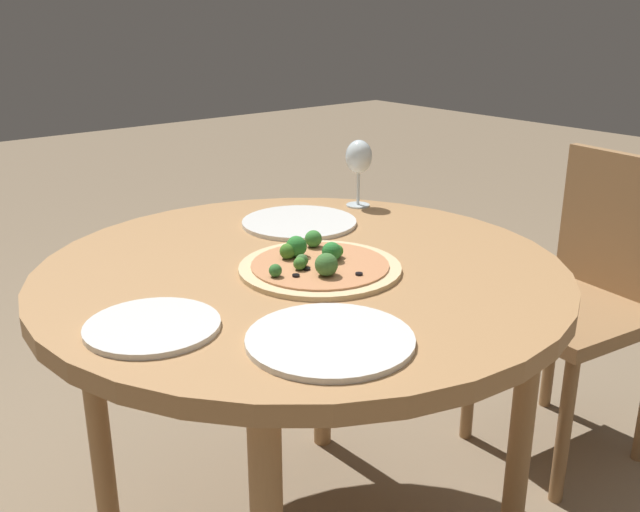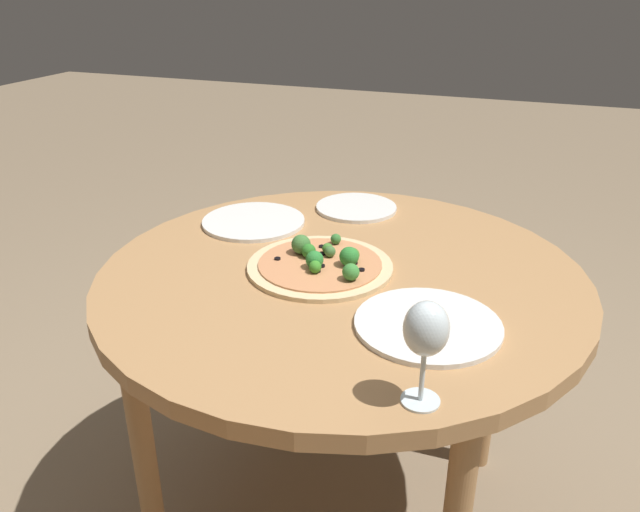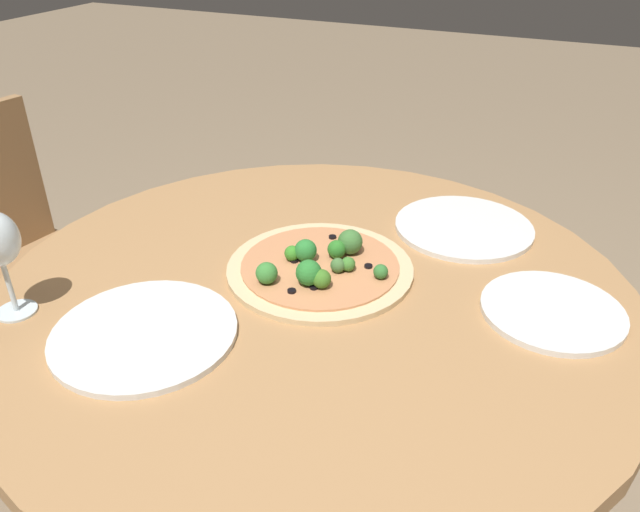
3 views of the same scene
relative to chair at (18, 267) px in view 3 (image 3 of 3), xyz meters
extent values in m
cylinder|color=#A87A4C|center=(-0.12, -0.88, 0.24)|extent=(1.06, 1.06, 0.04)
cylinder|color=#A87A4C|center=(0.20, -1.21, -0.12)|extent=(0.05, 0.05, 0.69)
cylinder|color=#A87A4C|center=(0.20, -0.55, -0.12)|extent=(0.05, 0.05, 0.69)
cube|color=#997047|center=(-0.01, -0.06, -0.04)|extent=(0.45, 0.45, 0.04)
cylinder|color=#997047|center=(-0.20, -0.21, -0.26)|extent=(0.04, 0.04, 0.41)
cylinder|color=#997047|center=(0.14, -0.25, -0.26)|extent=(0.04, 0.04, 0.41)
cylinder|color=#997047|center=(0.18, 0.08, -0.26)|extent=(0.04, 0.04, 0.41)
cylinder|color=#DBBC89|center=(-0.08, -0.87, 0.26)|extent=(0.32, 0.32, 0.01)
cylinder|color=tan|center=(-0.08, -0.87, 0.27)|extent=(0.27, 0.27, 0.00)
sphere|color=#2B7A2F|center=(-0.14, -0.88, 0.29)|extent=(0.04, 0.04, 0.04)
sphere|color=#3E7234|center=(-0.02, -0.90, 0.29)|extent=(0.04, 0.04, 0.04)
sphere|color=#3F7B2E|center=(-0.08, -0.92, 0.28)|extent=(0.02, 0.02, 0.02)
sphere|color=#388526|center=(-0.09, -0.82, 0.28)|extent=(0.03, 0.03, 0.03)
sphere|color=#3E7625|center=(-0.14, -0.90, 0.28)|extent=(0.03, 0.03, 0.03)
sphere|color=#347232|center=(-0.08, -0.98, 0.28)|extent=(0.02, 0.02, 0.02)
sphere|color=#2C7626|center=(-0.05, -0.89, 0.29)|extent=(0.03, 0.03, 0.03)
sphere|color=#426E36|center=(-0.09, -0.91, 0.28)|extent=(0.02, 0.02, 0.02)
sphere|color=#398135|center=(-0.17, -0.82, 0.29)|extent=(0.04, 0.04, 0.04)
sphere|color=#2B7C32|center=(-0.08, -0.84, 0.29)|extent=(0.04, 0.04, 0.04)
cylinder|color=black|center=(-0.17, -0.87, 0.27)|extent=(0.01, 0.01, 0.00)
cylinder|color=black|center=(-0.09, -0.83, 0.27)|extent=(0.01, 0.01, 0.00)
cylinder|color=black|center=(-0.09, -0.86, 0.27)|extent=(0.01, 0.01, 0.00)
cylinder|color=black|center=(-0.07, -0.91, 0.27)|extent=(0.01, 0.01, 0.00)
cylinder|color=black|center=(-0.05, -0.95, 0.27)|extent=(0.01, 0.01, 0.00)
cylinder|color=black|center=(-0.15, -0.89, 0.27)|extent=(0.01, 0.01, 0.00)
cylinder|color=black|center=(0.02, -0.86, 0.27)|extent=(0.01, 0.01, 0.00)
cylinder|color=silver|center=(-0.38, -0.49, 0.26)|extent=(0.06, 0.06, 0.00)
cylinder|color=silver|center=(-0.38, -0.49, 0.30)|extent=(0.01, 0.01, 0.08)
cylinder|color=silver|center=(-0.35, -0.71, 0.26)|extent=(0.27, 0.27, 0.01)
cylinder|color=silver|center=(-0.04, -1.25, 0.26)|extent=(0.22, 0.22, 0.01)
cylinder|color=silver|center=(0.18, -1.06, 0.26)|extent=(0.26, 0.26, 0.01)
camera|label=1|loc=(0.93, -1.71, 0.75)|focal=40.00mm
camera|label=2|loc=(-0.51, 0.28, 0.86)|focal=35.00mm
camera|label=3|loc=(-0.91, -1.25, 0.82)|focal=35.00mm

